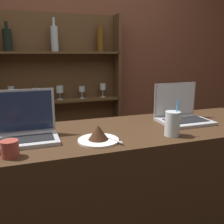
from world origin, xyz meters
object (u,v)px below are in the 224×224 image
laptop_far (181,113)px  coffee_cup (10,149)px  water_glass (172,124)px  laptop_near (23,129)px  cake_plate (98,135)px

laptop_far → coffee_cup: (-0.99, -0.25, -0.01)m
laptop_far → water_glass: bearing=-132.6°
laptop_far → laptop_near: bearing=-177.2°
laptop_near → water_glass: 0.75m
cake_plate → laptop_far: bearing=17.6°
laptop_near → water_glass: laptop_near is taller
laptop_near → laptop_far: (0.94, 0.05, -0.01)m
cake_plate → water_glass: 0.39m
coffee_cup → cake_plate: bearing=9.1°
water_glass → coffee_cup: bearing=-178.2°
laptop_near → cake_plate: size_ratio=1.61×
laptop_near → coffee_cup: size_ratio=4.48×
water_glass → coffee_cup: 0.78m
laptop_far → cake_plate: bearing=-162.4°
coffee_cup → laptop_near: bearing=75.3°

